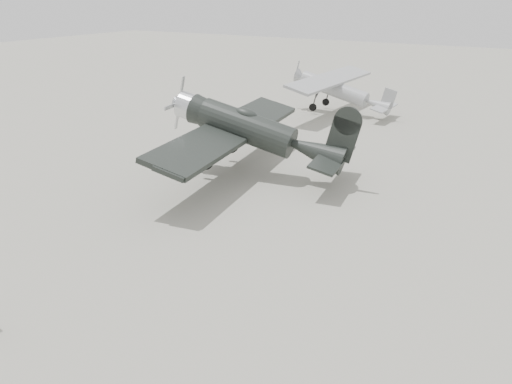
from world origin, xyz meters
TOP-DOWN VIEW (x-y plane):
  - ground at (0.00, 0.00)m, footprint 160.00×160.00m
  - lowwing_monoplane at (-4.33, 8.22)m, footprint 9.59×13.39m
  - highwing_monoplane at (-5.89, 23.15)m, footprint 8.09×11.38m

SIDE VIEW (x-z plane):
  - ground at x=0.00m, z-range 0.00..0.00m
  - highwing_monoplane at x=-5.89m, z-range 0.41..3.64m
  - lowwing_monoplane at x=-4.33m, z-range 0.12..4.43m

